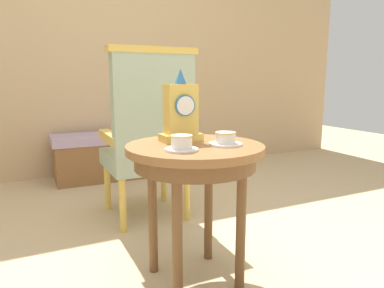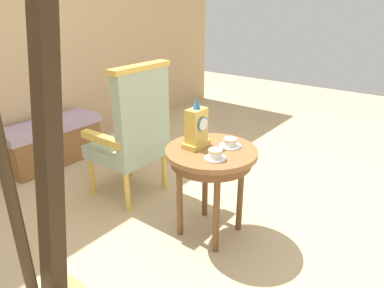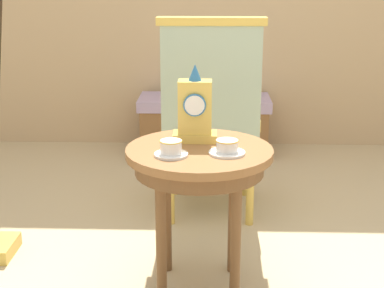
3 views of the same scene
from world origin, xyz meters
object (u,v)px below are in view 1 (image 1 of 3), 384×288
(teacup_right, at_px, (225,139))
(armchair, at_px, (149,134))
(window_bench, at_px, (106,156))
(mantel_clock, at_px, (181,113))
(side_table, at_px, (195,163))
(teacup_left, at_px, (182,144))

(teacup_right, height_order, armchair, armchair)
(window_bench, bearing_deg, mantel_clock, -90.61)
(side_table, xyz_separation_m, armchair, (0.05, 0.79, 0.02))
(mantel_clock, height_order, armchair, armchair)
(teacup_right, distance_m, mantel_clock, 0.25)
(teacup_left, relative_size, window_bench, 0.14)
(side_table, height_order, mantel_clock, mantel_clock)
(teacup_left, distance_m, window_bench, 2.13)
(teacup_left, height_order, armchair, armchair)
(side_table, relative_size, armchair, 0.58)
(armchair, xyz_separation_m, window_bench, (-0.05, 1.18, -0.37))
(side_table, height_order, teacup_right, teacup_right)
(mantel_clock, bearing_deg, armchair, 84.24)
(teacup_left, relative_size, armchair, 0.12)
(window_bench, bearing_deg, teacup_right, -86.77)
(armchair, bearing_deg, side_table, -93.42)
(mantel_clock, xyz_separation_m, armchair, (0.07, 0.69, -0.20))
(side_table, bearing_deg, armchair, 86.58)
(mantel_clock, distance_m, window_bench, 1.95)
(teacup_right, distance_m, window_bench, 2.10)
(side_table, xyz_separation_m, teacup_left, (-0.11, -0.11, 0.12))
(teacup_left, height_order, teacup_right, teacup_left)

